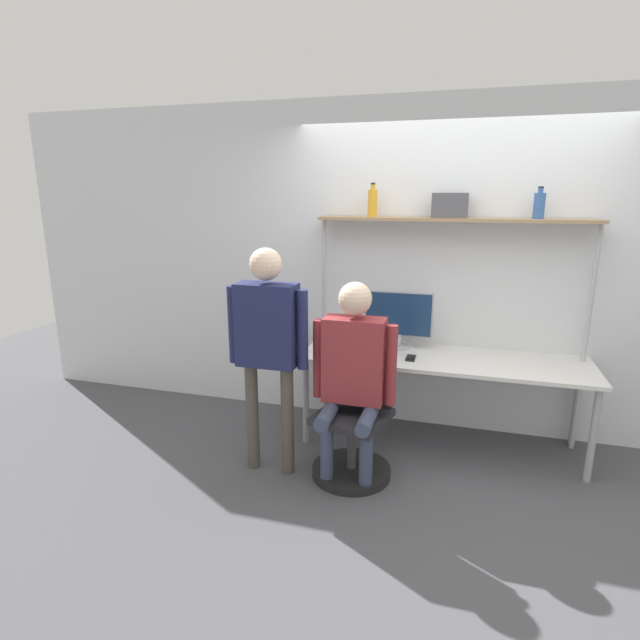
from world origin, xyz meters
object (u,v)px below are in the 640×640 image
object	(u,v)px
monitor	(398,317)
storage_box	(450,205)
bottle_amber	(373,202)
laptop	(377,348)
bottle_blue	(539,205)
person_seated	(353,366)
person_standing	(268,334)
office_chair	(354,436)
cell_phone	(411,358)

from	to	relation	value
monitor	storage_box	world-z (taller)	storage_box
monitor	bottle_amber	distance (m)	0.94
laptop	bottle_blue	distance (m)	1.58
monitor	person_seated	bearing A→B (deg)	-103.17
monitor	person_standing	bearing A→B (deg)	-130.59
monitor	storage_box	bearing A→B (deg)	7.32
office_chair	bottle_blue	size ratio (longest dim) A/B	4.04
person_seated	cell_phone	bearing A→B (deg)	59.67
monitor	bottle_blue	world-z (taller)	bottle_blue
cell_phone	bottle_amber	world-z (taller)	bottle_amber
office_chair	laptop	bearing A→B (deg)	83.64
cell_phone	storage_box	bearing A→B (deg)	55.03
bottle_amber	storage_box	size ratio (longest dim) A/B	0.99
office_chair	person_seated	distance (m)	0.54
person_standing	cell_phone	bearing A→B (deg)	35.28
person_standing	storage_box	distance (m)	1.69
office_chair	monitor	bearing A→B (deg)	76.79
office_chair	person_standing	distance (m)	0.96
person_seated	person_standing	distance (m)	0.62
person_seated	bottle_amber	world-z (taller)	bottle_amber
cell_phone	monitor	bearing A→B (deg)	118.19
monitor	office_chair	distance (m)	1.06
office_chair	bottle_blue	distance (m)	2.13
storage_box	bottle_blue	bearing A→B (deg)	0.00
cell_phone	storage_box	world-z (taller)	storage_box
bottle_amber	storage_box	distance (m)	0.59
laptop	office_chair	world-z (taller)	laptop
office_chair	bottle_blue	world-z (taller)	bottle_blue
cell_phone	bottle_blue	distance (m)	1.45
bottle_amber	storage_box	xyz separation A→B (m)	(0.59, 0.00, -0.02)
monitor	storage_box	distance (m)	0.95
person_seated	bottle_amber	xyz separation A→B (m)	(-0.05, 0.87, 1.06)
laptop	person_seated	distance (m)	0.56
laptop	person_standing	xyz separation A→B (m)	(-0.65, -0.63, 0.24)
person_seated	bottle_blue	world-z (taller)	bottle_blue
laptop	monitor	bearing A→B (deg)	65.00
cell_phone	person_seated	xyz separation A→B (m)	(-0.33, -0.57, 0.09)
laptop	office_chair	distance (m)	0.72
office_chair	person_standing	size ratio (longest dim) A/B	0.57
bottle_amber	office_chair	bearing A→B (deg)	-85.79
monitor	bottle_amber	size ratio (longest dim) A/B	2.09
person_standing	bottle_amber	world-z (taller)	bottle_amber
person_standing	person_seated	bearing A→B (deg)	7.80
laptop	bottle_blue	bearing A→B (deg)	15.99
monitor	bottle_amber	bearing A→B (deg)	169.54
office_chair	storage_box	size ratio (longest dim) A/B	3.49
bottle_blue	monitor	bearing A→B (deg)	-177.36
laptop	bottle_amber	world-z (taller)	bottle_amber
storage_box	monitor	bearing A→B (deg)	-172.68
laptop	cell_phone	world-z (taller)	laptop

